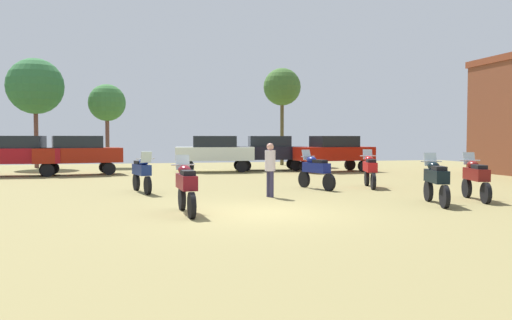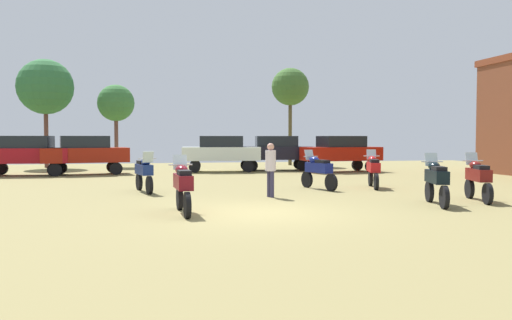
# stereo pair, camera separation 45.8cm
# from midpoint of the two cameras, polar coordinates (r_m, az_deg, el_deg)

# --- Properties ---
(ground_plane) EXTENTS (44.00, 52.00, 0.02)m
(ground_plane) POSITION_cam_midpoint_polar(r_m,az_deg,el_deg) (13.05, 1.02, -5.98)
(ground_plane) COLOR olive
(motorcycle_1) EXTENTS (0.62, 2.12, 1.47)m
(motorcycle_1) POSITION_cam_midpoint_polar(r_m,az_deg,el_deg) (12.92, -7.17, -2.82)
(motorcycle_1) COLOR black
(motorcycle_1) RESTS_ON ground
(motorcycle_2) EXTENTS (0.82, 2.10, 1.45)m
(motorcycle_2) POSITION_cam_midpoint_polar(r_m,az_deg,el_deg) (19.93, 13.63, -1.01)
(motorcycle_2) COLOR black
(motorcycle_2) RESTS_ON ground
(motorcycle_3) EXTENTS (0.79, 2.10, 1.46)m
(motorcycle_3) POSITION_cam_midpoint_polar(r_m,az_deg,el_deg) (16.81, 24.30, -1.81)
(motorcycle_3) COLOR black
(motorcycle_3) RESTS_ON ground
(motorcycle_4) EXTENTS (0.84, 2.08, 1.46)m
(motorcycle_4) POSITION_cam_midpoint_polar(r_m,az_deg,el_deg) (19.03, 7.66, -1.12)
(motorcycle_4) COLOR black
(motorcycle_4) RESTS_ON ground
(motorcycle_6) EXTENTS (0.79, 2.11, 1.47)m
(motorcycle_6) POSITION_cam_midpoint_polar(r_m,az_deg,el_deg) (15.38, 20.33, -2.10)
(motorcycle_6) COLOR black
(motorcycle_6) RESTS_ON ground
(motorcycle_7) EXTENTS (0.77, 2.09, 1.46)m
(motorcycle_7) POSITION_cam_midpoint_polar(r_m,az_deg,el_deg) (18.21, -11.71, -1.32)
(motorcycle_7) COLOR black
(motorcycle_7) RESTS_ON ground
(car_1) EXTENTS (4.57, 2.61, 2.00)m
(car_1) POSITION_cam_midpoint_polar(r_m,az_deg,el_deg) (27.67, -18.14, 0.86)
(car_1) COLOR black
(car_1) RESTS_ON ground
(car_2) EXTENTS (4.38, 1.99, 2.00)m
(car_2) POSITION_cam_midpoint_polar(r_m,az_deg,el_deg) (28.02, -23.83, 0.79)
(car_2) COLOR black
(car_2) RESTS_ON ground
(car_3) EXTENTS (4.48, 2.29, 2.00)m
(car_3) POSITION_cam_midpoint_polar(r_m,az_deg,el_deg) (29.85, 2.71, 1.10)
(car_3) COLOR black
(car_3) RESTS_ON ground
(car_4) EXTENTS (4.51, 2.39, 2.00)m
(car_4) POSITION_cam_midpoint_polar(r_m,az_deg,el_deg) (28.85, 9.95, 1.01)
(car_4) COLOR black
(car_4) RESTS_ON ground
(car_5) EXTENTS (4.46, 2.21, 2.00)m
(car_5) POSITION_cam_midpoint_polar(r_m,az_deg,el_deg) (28.57, -3.47, 1.03)
(car_5) COLOR black
(car_5) RESTS_ON ground
(person_2) EXTENTS (0.43, 0.43, 1.74)m
(person_2) POSITION_cam_midpoint_polar(r_m,az_deg,el_deg) (16.37, 2.44, -0.63)
(person_2) COLOR #322F4D
(person_2) RESTS_ON ground
(tree_3) EXTENTS (2.57, 2.57, 6.70)m
(tree_3) POSITION_cam_midpoint_polar(r_m,az_deg,el_deg) (35.53, 4.23, 8.09)
(tree_3) COLOR brown
(tree_3) RESTS_ON ground
(tree_4) EXTENTS (2.41, 2.41, 5.40)m
(tree_4) POSITION_cam_midpoint_polar(r_m,az_deg,el_deg) (34.93, -15.04, 6.12)
(tree_4) COLOR brown
(tree_4) RESTS_ON ground
(tree_5) EXTENTS (3.49, 3.49, 6.87)m
(tree_5) POSITION_cam_midpoint_polar(r_m,az_deg,el_deg) (35.16, -22.15, 7.56)
(tree_5) COLOR brown
(tree_5) RESTS_ON ground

